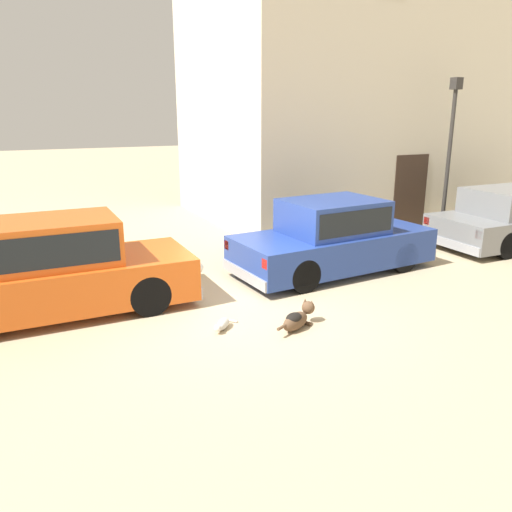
{
  "coord_description": "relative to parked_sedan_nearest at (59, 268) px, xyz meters",
  "views": [
    {
      "loc": [
        -3.3,
        -7.15,
        3.25
      ],
      "look_at": [
        0.19,
        0.2,
        0.9
      ],
      "focal_mm": 35.63,
      "sensor_mm": 36.0,
      "label": 1
    }
  ],
  "objects": [
    {
      "name": "ground_plane",
      "position": [
        2.82,
        -1.36,
        -0.77
      ],
      "size": [
        80.0,
        80.0,
        0.0
      ],
      "primitive_type": "plane",
      "color": "tan"
    },
    {
      "name": "stray_cat",
      "position": [
        2.14,
        -1.8,
        -0.69
      ],
      "size": [
        0.5,
        0.49,
        0.17
      ],
      "rotation": [
        0.0,
        0.0,
        3.96
      ],
      "color": "beige",
      "rests_on": "ground_plane"
    },
    {
      "name": "stray_dog_spotted",
      "position": [
        3.21,
        -2.26,
        -0.6
      ],
      "size": [
        0.91,
        0.5,
        0.39
      ],
      "rotation": [
        0.0,
        0.0,
        0.45
      ],
      "color": "brown",
      "rests_on": "ground_plane"
    },
    {
      "name": "parked_sedan_second",
      "position": [
        5.29,
        -0.05,
        -0.03
      ],
      "size": [
        4.42,
        2.03,
        1.51
      ],
      "rotation": [
        0.0,
        0.0,
        0.07
      ],
      "color": "navy",
      "rests_on": "ground_plane"
    },
    {
      "name": "apartment_block",
      "position": [
        11.12,
        5.31,
        4.08
      ],
      "size": [
        12.87,
        6.46,
        9.7
      ],
      "color": "beige",
      "rests_on": "ground_plane"
    },
    {
      "name": "parked_sedan_nearest",
      "position": [
        0.0,
        0.0,
        0.0
      ],
      "size": [
        4.4,
        1.72,
        1.59
      ],
      "rotation": [
        0.0,
        0.0,
        -0.0
      ],
      "color": "#D15619",
      "rests_on": "ground_plane"
    },
    {
      "name": "street_lamp",
      "position": [
        9.54,
        1.18,
        1.78
      ],
      "size": [
        0.22,
        0.22,
        4.01
      ],
      "color": "#2D2B28",
      "rests_on": "ground_plane"
    }
  ]
}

